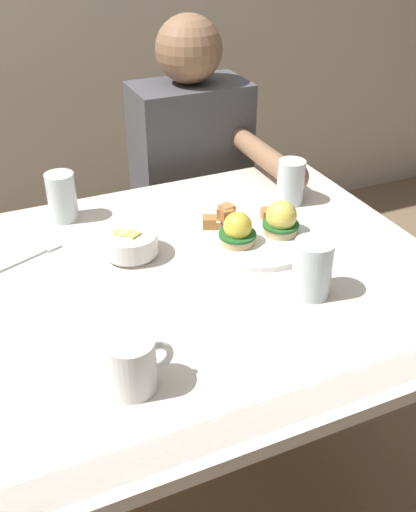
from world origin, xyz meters
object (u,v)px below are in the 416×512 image
object	(u,v)px
coffee_mug	(133,363)
water_glass_near	(312,270)
dining_table	(164,324)
water_glass_far	(62,200)
fruit_bowl	(130,244)
eggs_benedict_plate	(258,230)
fork	(33,255)
water_glass_extra	(291,185)
diner_person	(196,182)

from	to	relation	value
coffee_mug	water_glass_near	bearing A→B (deg)	15.00
dining_table	coffee_mug	size ratio (longest dim) A/B	10.80
dining_table	water_glass_far	world-z (taller)	water_glass_far
water_glass_far	fruit_bowl	bearing A→B (deg)	-67.11
coffee_mug	water_glass_near	distance (m)	0.41
dining_table	coffee_mug	xyz separation A→B (m)	(-0.14, -0.26, 0.16)
eggs_benedict_plate	coffee_mug	xyz separation A→B (m)	(-0.40, -0.33, 0.02)
fruit_bowl	fork	distance (m)	0.22
eggs_benedict_plate	water_glass_far	world-z (taller)	water_glass_far
eggs_benedict_plate	water_glass_extra	world-z (taller)	water_glass_extra
fruit_bowl	water_glass_extra	xyz separation A→B (m)	(0.45, 0.09, 0.02)
water_glass_extra	fork	bearing A→B (deg)	-179.84
dining_table	coffee_mug	bearing A→B (deg)	-118.61
eggs_benedict_plate	water_glass_extra	distance (m)	0.22
coffee_mug	water_glass_far	world-z (taller)	water_glass_far
dining_table	water_glass_extra	distance (m)	0.50
water_glass_far	dining_table	bearing A→B (deg)	-71.32
coffee_mug	water_glass_extra	world-z (taller)	water_glass_extra
eggs_benedict_plate	diner_person	world-z (taller)	diner_person
fruit_bowl	water_glass_extra	distance (m)	0.46
eggs_benedict_plate	fruit_bowl	world-z (taller)	eggs_benedict_plate
coffee_mug	diner_person	world-z (taller)	diner_person
coffee_mug	water_glass_far	size ratio (longest dim) A/B	0.94
coffee_mug	water_glass_near	xyz separation A→B (m)	(0.40, 0.11, 0.00)
water_glass_near	diner_person	distance (m)	0.77
coffee_mug	fork	size ratio (longest dim) A/B	0.74
fruit_bowl	eggs_benedict_plate	bearing A→B (deg)	-10.72
coffee_mug	eggs_benedict_plate	bearing A→B (deg)	39.76
water_glass_extra	water_glass_near	bearing A→B (deg)	-114.83
fork	water_glass_near	size ratio (longest dim) A/B	1.27
fork	dining_table	bearing A→B (deg)	-43.68
dining_table	eggs_benedict_plate	bearing A→B (deg)	16.13
fork	water_glass_near	world-z (taller)	water_glass_near
eggs_benedict_plate	fork	bearing A→B (deg)	164.10
fork	diner_person	size ratio (longest dim) A/B	0.13
dining_table	fruit_bowl	size ratio (longest dim) A/B	10.00
dining_table	water_glass_near	world-z (taller)	water_glass_near
dining_table	coffee_mug	distance (m)	0.33
coffee_mug	diner_person	bearing A→B (deg)	61.42
fruit_bowl	diner_person	size ratio (longest dim) A/B	0.11
dining_table	water_glass_far	size ratio (longest dim) A/B	10.13
fruit_bowl	water_glass_far	world-z (taller)	water_glass_far
water_glass_near	water_glass_far	bearing A→B (deg)	126.65
eggs_benedict_plate	water_glass_extra	xyz separation A→B (m)	(0.17, 0.14, 0.02)
water_glass_near	water_glass_extra	distance (m)	0.40
eggs_benedict_plate	coffee_mug	distance (m)	0.52
water_glass_near	dining_table	bearing A→B (deg)	149.63
water_glass_far	coffee_mug	bearing A→B (deg)	-91.82
eggs_benedict_plate	diner_person	bearing A→B (deg)	82.66
diner_person	coffee_mug	bearing A→B (deg)	-118.58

